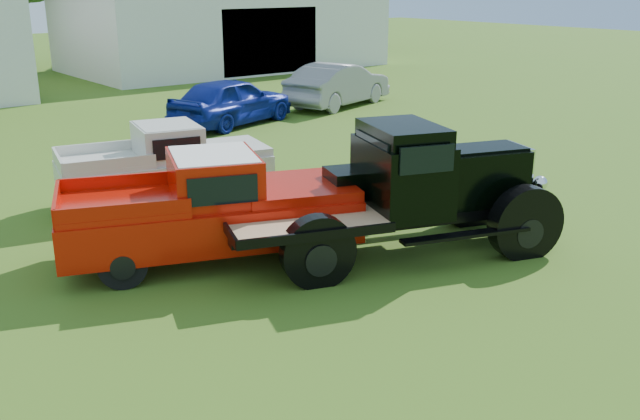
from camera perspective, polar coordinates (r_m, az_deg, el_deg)
ground at (r=11.00m, az=3.09°, el=-6.93°), size 120.00×120.00×0.00m
shed_right at (r=40.21m, az=-7.71°, el=14.92°), size 16.80×9.20×5.20m
vintage_flatbed at (r=12.41m, az=6.05°, el=1.59°), size 6.24×4.10×2.30m
red_pickup at (r=12.26m, az=-8.83°, el=0.25°), size 5.53×3.71×1.88m
white_pickup at (r=15.66m, az=-12.30°, el=3.56°), size 4.85×2.74×1.68m
misc_car_blue at (r=24.01m, az=-7.09°, el=8.65°), size 5.03×3.17×1.59m
misc_car_grey at (r=27.51m, az=1.47°, el=9.99°), size 5.23×3.09×1.63m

